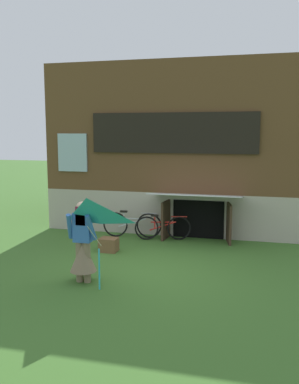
# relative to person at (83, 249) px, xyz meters

# --- Properties ---
(ground_plane) EXTENTS (60.00, 60.00, 0.00)m
(ground_plane) POSITION_rel_person_xyz_m (0.96, 1.02, -0.67)
(ground_plane) COLOR #3D6B28
(log_house) EXTENTS (7.65, 6.28, 4.87)m
(log_house) POSITION_rel_person_xyz_m (0.96, 6.60, 1.76)
(log_house) COLOR #ADA393
(log_house) RESTS_ON ground_plane
(person) EXTENTS (0.61, 0.52, 1.60)m
(person) POSITION_rel_person_xyz_m (0.00, 0.00, 0.00)
(person) COLOR #7F6B51
(person) RESTS_ON ground_plane
(kite) EXTENTS (1.00, 1.06, 1.64)m
(kite) POSITION_rel_person_xyz_m (0.35, -0.59, 0.64)
(kite) COLOR #2DB2CC
(kite) RESTS_ON ground_plane
(bicycle_red) EXTENTS (1.49, 0.43, 0.70)m
(bicycle_red) POSITION_rel_person_xyz_m (0.78, 3.55, -0.33)
(bicycle_red) COLOR black
(bicycle_red) RESTS_ON ground_plane
(bicycle_silver) EXTENTS (1.64, 0.24, 0.75)m
(bicycle_silver) POSITION_rel_person_xyz_m (-0.11, 3.61, -0.31)
(bicycle_silver) COLOR black
(bicycle_silver) RESTS_ON ground_plane
(wooden_crate) EXTENTS (0.43, 0.37, 0.34)m
(wooden_crate) POSITION_rel_person_xyz_m (-0.25, 2.12, -0.51)
(wooden_crate) COLOR brown
(wooden_crate) RESTS_ON ground_plane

